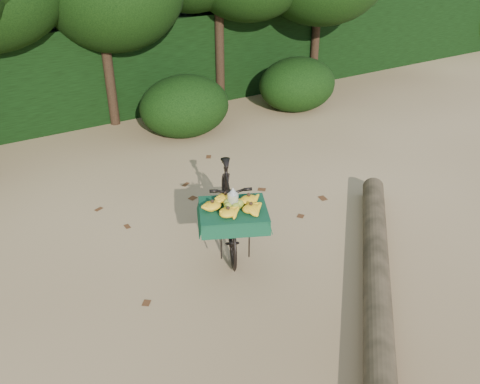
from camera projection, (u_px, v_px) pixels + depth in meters
ground at (228, 293)px, 5.53m from camera, size 80.00×80.00×0.00m
vendor_bicycle at (229, 207)px, 6.10m from camera, size 1.25×1.83×1.02m
fallen_log at (376, 273)px, 5.60m from camera, size 2.91×3.18×0.29m
hedge_backdrop at (69, 69)px, 9.80m from camera, size 26.00×1.80×1.80m
tree_row at (30, 21)px, 8.37m from camera, size 14.50×2.00×4.00m
bush_clumps at (132, 119)px, 8.75m from camera, size 8.80×1.70×0.90m
leaf_litter at (202, 261)px, 6.01m from camera, size 7.00×7.30×0.01m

